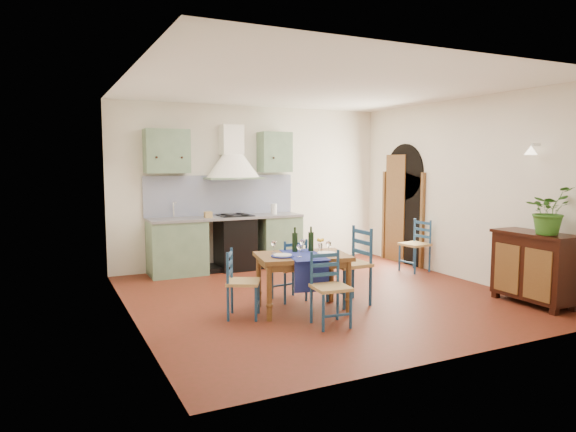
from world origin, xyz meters
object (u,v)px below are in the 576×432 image
object	(u,v)px
sideboard	(534,265)
potted_plant	(548,210)
chair_near	(330,288)
dining_table	(303,261)

from	to	relation	value
sideboard	potted_plant	xyz separation A→B (m)	(-0.05, -0.20, 0.72)
chair_near	sideboard	world-z (taller)	sideboard
dining_table	potted_plant	xyz separation A→B (m)	(2.76, -1.23, 0.61)
chair_near	sideboard	distance (m)	2.82
dining_table	chair_near	bearing A→B (deg)	-88.83
dining_table	chair_near	xyz separation A→B (m)	(0.01, -0.63, -0.19)
dining_table	sideboard	world-z (taller)	dining_table
chair_near	sideboard	bearing A→B (deg)	-8.22
potted_plant	sideboard	bearing A→B (deg)	76.30
chair_near	sideboard	xyz separation A→B (m)	(2.79, -0.40, 0.08)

